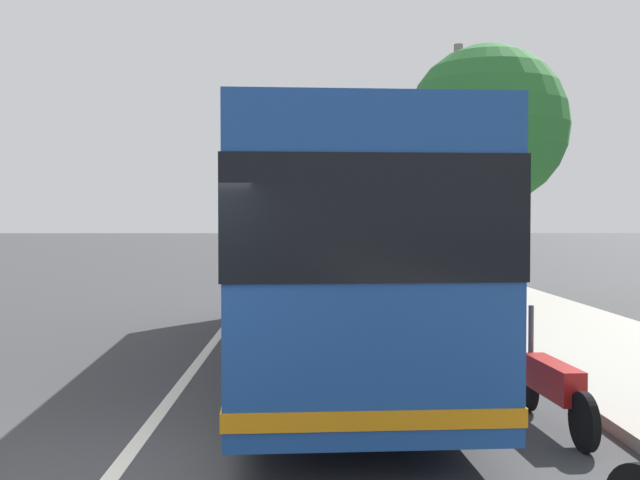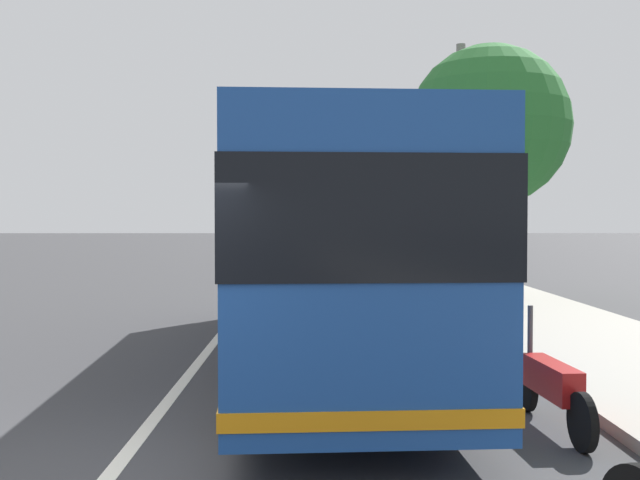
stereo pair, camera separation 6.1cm
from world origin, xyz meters
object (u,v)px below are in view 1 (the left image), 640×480
car_side_street (324,259)px  roadside_tree_mid_block (487,126)px  car_ahead_same_lane (312,251)px  car_oncoming (317,246)px  coach_bus (323,242)px  motorcycle_mid_row (553,386)px  utility_pole (458,167)px

car_side_street → roadside_tree_mid_block: size_ratio=0.66×
car_ahead_same_lane → car_oncoming: bearing=-1.8°
coach_bus → car_oncoming: size_ratio=2.60×
car_ahead_same_lane → coach_bus: bearing=-178.4°
car_oncoming → roadside_tree_mid_block: 21.47m
coach_bus → car_side_street: (15.83, -0.36, -1.11)m
coach_bus → motorcycle_mid_row: coach_bus is taller
coach_bus → car_ahead_same_lane: coach_bus is taller
coach_bus → utility_pole: (11.85, -4.51, 2.00)m
car_side_street → roadside_tree_mid_block: bearing=-147.6°
motorcycle_mid_row → car_side_street: size_ratio=0.47×
car_ahead_same_lane → car_side_street: (-8.20, -0.37, 0.04)m
car_oncoming → utility_pole: size_ratio=0.58×
coach_bus → motorcycle_mid_row: size_ratio=5.56×
car_oncoming → roadside_tree_mid_block: size_ratio=0.66×
coach_bus → car_ahead_same_lane: size_ratio=2.93×
car_side_street → car_oncoming: bearing=4.5°
motorcycle_mid_row → utility_pole: size_ratio=0.27×
car_side_street → roadside_tree_mid_block: 9.62m
car_side_street → utility_pole: 6.54m
car_side_street → car_oncoming: (12.95, 0.09, -0.02)m
roadside_tree_mid_block → utility_pole: utility_pole is taller
coach_bus → utility_pole: utility_pole is taller
car_side_street → utility_pole: utility_pole is taller
coach_bus → car_side_street: bearing=-4.4°
coach_bus → utility_pole: size_ratio=1.52×
motorcycle_mid_row → roadside_tree_mid_block: (12.00, -2.18, 4.22)m
coach_bus → car_oncoming: 28.81m
coach_bus → car_side_street: 15.88m
car_side_street → utility_pole: (-3.99, -4.15, 3.11)m
car_oncoming → utility_pole: utility_pole is taller
car_ahead_same_lane → utility_pole: 13.38m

